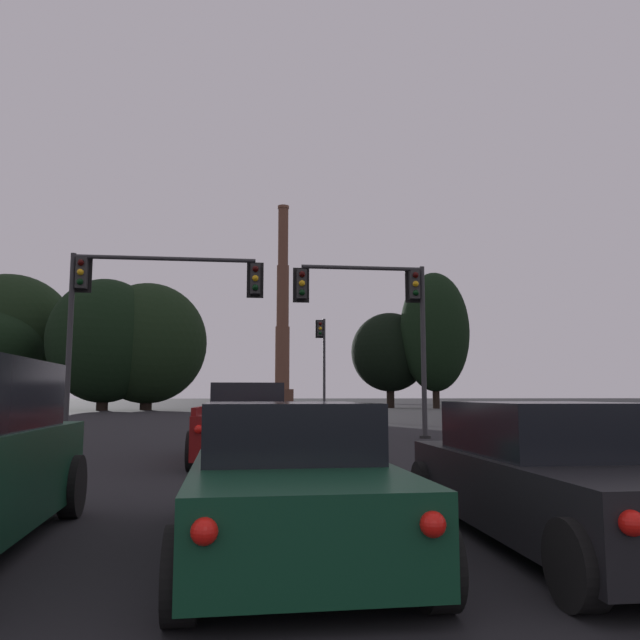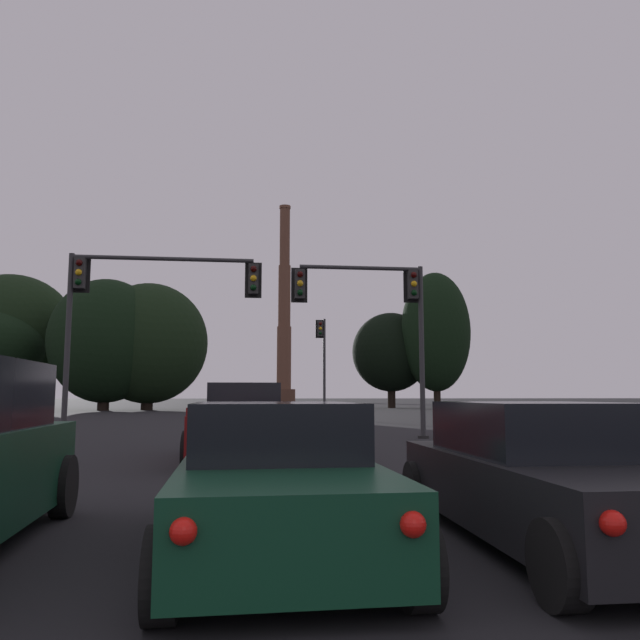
{
  "view_description": "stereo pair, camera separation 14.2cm",
  "coord_description": "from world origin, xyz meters",
  "px_view_note": "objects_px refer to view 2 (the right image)",
  "views": [
    {
      "loc": [
        -0.26,
        -0.06,
        1.5
      ],
      "look_at": [
        4.62,
        39.35,
        6.31
      ],
      "focal_mm": 35.0,
      "sensor_mm": 36.0,
      "label": 1
    },
    {
      "loc": [
        -0.12,
        -0.08,
        1.5
      ],
      "look_at": [
        4.62,
        39.35,
        6.31
      ],
      "focal_mm": 35.0,
      "sensor_mm": 36.0,
      "label": 2
    }
  ],
  "objects_px": {
    "traffic_light_far_right": "(322,353)",
    "smokestack": "(284,323)",
    "pickup_truck_center_lane_front": "(243,424)",
    "traffic_light_overhead_left": "(135,297)",
    "traffic_light_overhead_right": "(379,306)",
    "sedan_right_lane_second": "(546,476)",
    "sedan_center_lane_second": "(275,479)"
  },
  "relations": [
    {
      "from": "traffic_light_far_right",
      "to": "smokestack",
      "type": "height_order",
      "value": "smokestack"
    },
    {
      "from": "pickup_truck_center_lane_front",
      "to": "traffic_light_far_right",
      "type": "bearing_deg",
      "value": 80.88
    },
    {
      "from": "pickup_truck_center_lane_front",
      "to": "traffic_light_overhead_left",
      "type": "xyz_separation_m",
      "value": [
        -3.66,
        5.96,
        3.99
      ]
    },
    {
      "from": "traffic_light_overhead_right",
      "to": "traffic_light_overhead_left",
      "type": "bearing_deg",
      "value": -177.97
    },
    {
      "from": "sedan_right_lane_second",
      "to": "pickup_truck_center_lane_front",
      "type": "relative_size",
      "value": 0.85
    },
    {
      "from": "traffic_light_overhead_left",
      "to": "sedan_center_lane_second",
      "type": "bearing_deg",
      "value": -74.97
    },
    {
      "from": "traffic_light_far_right",
      "to": "traffic_light_overhead_left",
      "type": "bearing_deg",
      "value": -113.32
    },
    {
      "from": "traffic_light_overhead_left",
      "to": "traffic_light_far_right",
      "type": "bearing_deg",
      "value": 66.68
    },
    {
      "from": "sedan_center_lane_second",
      "to": "smokestack",
      "type": "relative_size",
      "value": 0.09
    },
    {
      "from": "smokestack",
      "to": "traffic_light_far_right",
      "type": "bearing_deg",
      "value": -92.24
    },
    {
      "from": "smokestack",
      "to": "sedan_right_lane_second",
      "type": "bearing_deg",
      "value": -92.51
    },
    {
      "from": "pickup_truck_center_lane_front",
      "to": "smokestack",
      "type": "relative_size",
      "value": 0.11
    },
    {
      "from": "traffic_light_overhead_right",
      "to": "smokestack",
      "type": "distance_m",
      "value": 136.43
    },
    {
      "from": "sedan_center_lane_second",
      "to": "traffic_light_overhead_left",
      "type": "bearing_deg",
      "value": 103.79
    },
    {
      "from": "sedan_right_lane_second",
      "to": "smokestack",
      "type": "distance_m",
      "value": 152.14
    },
    {
      "from": "sedan_right_lane_second",
      "to": "traffic_light_overhead_left",
      "type": "xyz_separation_m",
      "value": [
        -6.8,
        15.0,
        4.12
      ]
    },
    {
      "from": "sedan_center_lane_second",
      "to": "traffic_light_overhead_right",
      "type": "bearing_deg",
      "value": 72.58
    },
    {
      "from": "pickup_truck_center_lane_front",
      "to": "traffic_light_overhead_right",
      "type": "relative_size",
      "value": 0.91
    },
    {
      "from": "pickup_truck_center_lane_front",
      "to": "smokestack",
      "type": "bearing_deg",
      "value": 88.1
    },
    {
      "from": "sedan_right_lane_second",
      "to": "traffic_light_far_right",
      "type": "relative_size",
      "value": 0.71
    },
    {
      "from": "sedan_right_lane_second",
      "to": "pickup_truck_center_lane_front",
      "type": "distance_m",
      "value": 9.57
    },
    {
      "from": "traffic_light_overhead_right",
      "to": "sedan_right_lane_second",
      "type": "bearing_deg",
      "value": -96.01
    },
    {
      "from": "traffic_light_far_right",
      "to": "smokestack",
      "type": "bearing_deg",
      "value": 87.76
    },
    {
      "from": "sedan_center_lane_second",
      "to": "sedan_right_lane_second",
      "type": "xyz_separation_m",
      "value": [
        2.8,
        -0.11,
        0.0
      ]
    },
    {
      "from": "pickup_truck_center_lane_front",
      "to": "sedan_right_lane_second",
      "type": "bearing_deg",
      "value": -68.81
    },
    {
      "from": "sedan_center_lane_second",
      "to": "traffic_light_overhead_left",
      "type": "xyz_separation_m",
      "value": [
        -4.0,
        14.89,
        4.12
      ]
    },
    {
      "from": "smokestack",
      "to": "traffic_light_overhead_left",
      "type": "bearing_deg",
      "value": -95.64
    },
    {
      "from": "sedan_right_lane_second",
      "to": "traffic_light_overhead_right",
      "type": "height_order",
      "value": "traffic_light_overhead_right"
    },
    {
      "from": "traffic_light_overhead_left",
      "to": "smokestack",
      "type": "bearing_deg",
      "value": 84.36
    },
    {
      "from": "pickup_truck_center_lane_front",
      "to": "traffic_light_overhead_right",
      "type": "bearing_deg",
      "value": 54.82
    },
    {
      "from": "sedan_center_lane_second",
      "to": "pickup_truck_center_lane_front",
      "type": "distance_m",
      "value": 8.94
    },
    {
      "from": "smokestack",
      "to": "traffic_light_overhead_right",
      "type": "bearing_deg",
      "value": -92.11
    }
  ]
}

